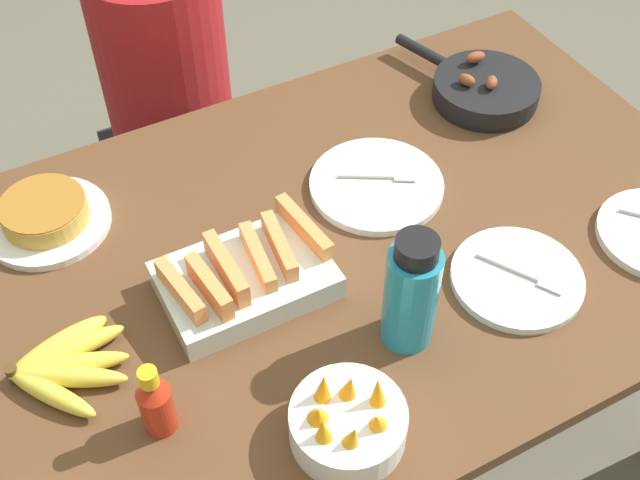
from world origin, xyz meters
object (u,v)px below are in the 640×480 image
object	(u,v)px
melon_tray	(245,276)
water_bottle	(411,293)
person_figure	(174,126)
hot_sauce_bottle	(156,402)
empty_plate_near_front	(517,278)
fruit_bowl_mango	(347,422)
skillet	(484,89)
banana_bunch	(62,364)
empty_plate_far_left	(376,185)
frittata_plate_center	(46,216)

from	to	relation	value
melon_tray	water_bottle	world-z (taller)	water_bottle
person_figure	hot_sauce_bottle	bearing A→B (deg)	-110.20
empty_plate_near_front	fruit_bowl_mango	xyz separation A→B (m)	(-0.41, -0.12, 0.03)
fruit_bowl_mango	skillet	bearing A→B (deg)	40.91
banana_bunch	water_bottle	xyz separation A→B (m)	(0.52, -0.20, 0.09)
banana_bunch	fruit_bowl_mango	xyz separation A→B (m)	(0.34, -0.31, 0.02)
empty_plate_near_front	hot_sauce_bottle	size ratio (longest dim) A/B	1.61
empty_plate_near_front	water_bottle	xyz separation A→B (m)	(-0.23, -0.00, 0.10)
melon_tray	person_figure	bearing A→B (deg)	80.78
water_bottle	person_figure	distance (m)	1.03
empty_plate_far_left	hot_sauce_bottle	xyz separation A→B (m)	(-0.55, -0.29, 0.05)
water_bottle	person_figure	bearing A→B (deg)	94.19
fruit_bowl_mango	empty_plate_far_left	bearing A→B (deg)	54.61
melon_tray	frittata_plate_center	xyz separation A→B (m)	(-0.26, 0.31, -0.01)
empty_plate_near_front	empty_plate_far_left	xyz separation A→B (m)	(-0.10, 0.32, -0.00)
empty_plate_near_front	melon_tray	bearing A→B (deg)	154.17
banana_bunch	person_figure	distance (m)	0.93
person_figure	fruit_bowl_mango	bearing A→B (deg)	-95.57
person_figure	empty_plate_far_left	bearing A→B (deg)	-72.54
melon_tray	hot_sauce_bottle	bearing A→B (deg)	-141.24
skillet	frittata_plate_center	size ratio (longest dim) A/B	1.55
frittata_plate_center	person_figure	xyz separation A→B (m)	(0.39, 0.45, -0.27)
empty_plate_near_front	person_figure	xyz separation A→B (m)	(-0.30, 0.97, -0.25)
person_figure	skillet	bearing A→B (deg)	-43.37
empty_plate_near_front	hot_sauce_bottle	distance (m)	0.65
melon_tray	frittata_plate_center	distance (m)	0.41
banana_bunch	water_bottle	distance (m)	0.56
banana_bunch	water_bottle	world-z (taller)	water_bottle
skillet	empty_plate_far_left	size ratio (longest dim) A/B	1.37
banana_bunch	empty_plate_far_left	world-z (taller)	banana_bunch
skillet	empty_plate_far_left	bearing A→B (deg)	94.07
skillet	water_bottle	xyz separation A→B (m)	(-0.48, -0.45, 0.08)
skillet	person_figure	world-z (taller)	person_figure
skillet	empty_plate_near_front	size ratio (longest dim) A/B	1.54
hot_sauce_bottle	person_figure	world-z (taller)	person_figure
melon_tray	empty_plate_far_left	xyz separation A→B (m)	(0.33, 0.11, -0.03)
melon_tray	hot_sauce_bottle	xyz separation A→B (m)	(-0.22, -0.18, 0.03)
banana_bunch	person_figure	bearing A→B (deg)	59.94
empty_plate_near_front	person_figure	size ratio (longest dim) A/B	0.19
melon_tray	fruit_bowl_mango	distance (m)	0.33
empty_plate_far_left	melon_tray	bearing A→B (deg)	-161.33
fruit_bowl_mango	hot_sauce_bottle	size ratio (longest dim) A/B	1.22
fruit_bowl_mango	hot_sauce_bottle	distance (m)	0.28
hot_sauce_bottle	melon_tray	bearing A→B (deg)	38.76
melon_tray	water_bottle	size ratio (longest dim) A/B	1.28
banana_bunch	water_bottle	size ratio (longest dim) A/B	0.88
frittata_plate_center	empty_plate_near_front	bearing A→B (deg)	-36.99
person_figure	melon_tray	bearing A→B (deg)	-99.22
banana_bunch	hot_sauce_bottle	size ratio (longest dim) A/B	1.40
skillet	fruit_bowl_mango	world-z (taller)	fruit_bowl_mango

